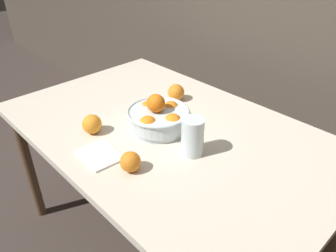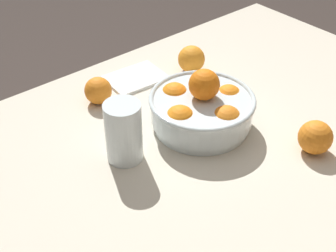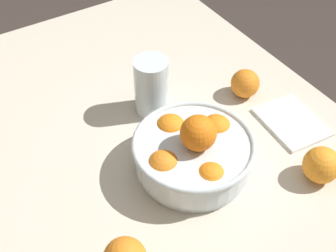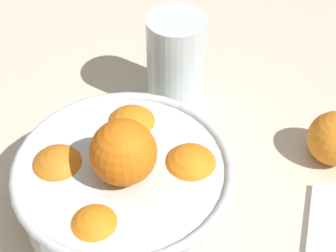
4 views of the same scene
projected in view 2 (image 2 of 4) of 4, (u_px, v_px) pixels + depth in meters
The scene contains 7 objects.
dining_table at pixel (200, 156), 1.16m from camera, with size 1.41×0.90×0.70m.
fruit_bowl at pixel (202, 109), 1.12m from camera, with size 0.26×0.26×0.15m.
juice_glass at pixel (124, 135), 1.02m from camera, with size 0.08×0.08×0.14m.
orange_loose_near_bowl at pixel (98, 91), 1.21m from camera, with size 0.07×0.07×0.07m, color orange.
orange_loose_front at pixel (191, 59), 1.34m from camera, with size 0.08×0.08×0.08m, color orange.
orange_loose_aside at pixel (315, 137), 1.05m from camera, with size 0.08×0.08×0.08m, color orange.
napkin at pixel (136, 78), 1.32m from camera, with size 0.16×0.12×0.01m, color white.
Camera 2 is at (0.63, 0.62, 1.40)m, focal length 50.00 mm.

